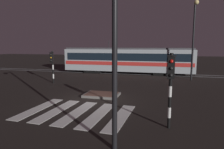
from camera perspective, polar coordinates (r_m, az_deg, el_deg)
name	(u,v)px	position (r m, az deg, el deg)	size (l,w,h in m)	color
ground_plane	(93,101)	(13.27, -5.35, -7.30)	(120.00, 120.00, 0.00)	black
rail_near	(128,74)	(25.18, 4.57, 0.12)	(80.00, 0.12, 0.03)	#59595E
rail_far	(130,73)	(26.58, 5.13, 0.54)	(80.00, 0.12, 0.03)	#59595E
crosswalk_zebra	(77,112)	(11.09, -9.85, -10.48)	(5.67, 4.23, 0.02)	silver
traffic_island	(102,95)	(14.36, -2.92, -5.72)	(2.38, 1.71, 0.18)	slate
traffic_light_corner_far_left	(52,62)	(19.69, -16.47, 3.35)	(0.36, 0.42, 3.02)	black
traffic_light_corner_near_right	(171,80)	(8.72, 16.18, -1.42)	(0.36, 0.42, 3.23)	black
street_lamp_trackside_right	(194,32)	(21.90, 22.07, 11.08)	(0.44, 1.21, 7.75)	black
street_lamp_near_kerb	(113,23)	(6.31, 0.17, 14.38)	(0.44, 1.21, 6.57)	black
tram	(127,60)	(25.75, 4.28, 4.18)	(16.27, 2.58, 4.15)	#B2BCC1
bollard_island_edge	(115,96)	(12.12, 0.72, -6.04)	(0.12, 0.12, 1.11)	black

